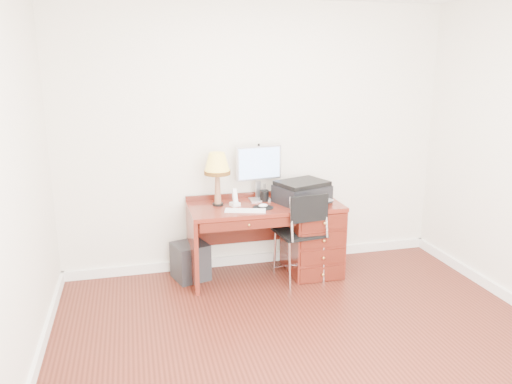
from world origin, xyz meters
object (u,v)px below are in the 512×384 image
object	(u,v)px
equipment_box	(190,261)
chair	(302,228)
leg_lamp	(217,167)
desk	(295,234)
phone	(235,201)
monitor	(259,166)
printer	(302,192)

from	to	relation	value
equipment_box	chair	bearing A→B (deg)	-33.81
leg_lamp	chair	distance (m)	1.01
desk	equipment_box	xyz separation A→B (m)	(-1.07, 0.10, -0.23)
phone	chair	size ratio (longest dim) A/B	0.19
monitor	printer	world-z (taller)	monitor
desk	printer	world-z (taller)	printer
printer	chair	xyz separation A→B (m)	(-0.07, -0.21, -0.30)
monitor	chair	bearing A→B (deg)	-61.14
leg_lamp	phone	xyz separation A→B (m)	(0.16, -0.07, -0.33)
printer	leg_lamp	bearing A→B (deg)	153.52
monitor	equipment_box	bearing A→B (deg)	178.62
monitor	leg_lamp	size ratio (longest dim) A/B	1.06
desk	equipment_box	bearing A→B (deg)	174.85
leg_lamp	phone	distance (m)	0.37
phone	equipment_box	size ratio (longest dim) A/B	0.47
monitor	printer	distance (m)	0.50
monitor	phone	size ratio (longest dim) A/B	3.19
printer	equipment_box	world-z (taller)	printer
desk	phone	distance (m)	0.73
monitor	printer	xyz separation A→B (m)	(0.39, -0.21, -0.24)
monitor	equipment_box	distance (m)	1.18
phone	monitor	bearing A→B (deg)	11.99
phone	leg_lamp	bearing A→B (deg)	136.67
desk	monitor	distance (m)	0.79
leg_lamp	equipment_box	bearing A→B (deg)	177.25
printer	equipment_box	xyz separation A→B (m)	(-1.12, 0.11, -0.67)
leg_lamp	desk	bearing A→B (deg)	-6.03
desk	printer	size ratio (longest dim) A/B	2.55
leg_lamp	chair	world-z (taller)	leg_lamp
printer	equipment_box	size ratio (longest dim) A/B	1.59
desk	chair	xyz separation A→B (m)	(-0.01, -0.22, 0.14)
leg_lamp	printer	bearing A→B (deg)	-6.63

